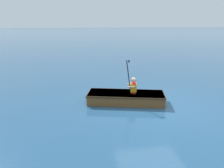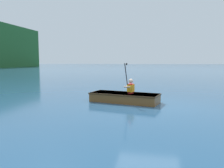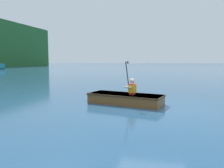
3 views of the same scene
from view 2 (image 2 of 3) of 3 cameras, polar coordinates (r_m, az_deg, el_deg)
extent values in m
plane|color=navy|center=(8.21, 9.54, -5.44)|extent=(300.00, 300.00, 0.00)
cube|color=brown|center=(8.67, 3.25, -3.56)|extent=(1.57, 2.82, 0.36)
cube|color=#432A13|center=(8.64, 3.26, -2.57)|extent=(1.62, 2.87, 0.06)
cube|color=#432A13|center=(8.65, 3.26, -2.64)|extent=(1.32, 2.42, 0.02)
cone|color=brown|center=(9.21, -4.18, -2.89)|extent=(0.41, 0.41, 0.33)
cube|color=brown|center=(8.58, 4.50, -2.78)|extent=(0.93, 0.37, 0.03)
cube|color=red|center=(8.52, 4.93, -1.21)|extent=(0.27, 0.21, 0.38)
cube|color=orange|center=(8.52, 4.93, -1.07)|extent=(0.33, 0.27, 0.29)
sphere|color=beige|center=(8.49, 4.95, 0.78)|extent=(0.17, 0.17, 0.17)
cylinder|color=beige|center=(8.68, 4.72, -0.57)|extent=(0.12, 0.27, 0.06)
cylinder|color=beige|center=(8.40, 4.01, -0.77)|extent=(0.12, 0.27, 0.06)
cylinder|color=#232328|center=(8.54, 3.82, 1.58)|extent=(0.08, 0.20, 1.15)
cylinder|color=black|center=(8.52, 3.85, 5.20)|extent=(0.05, 0.05, 0.08)
camera|label=1|loc=(3.23, -57.10, 24.24)|focal=35.00mm
camera|label=3|loc=(0.77, 28.82, 2.32)|focal=35.00mm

